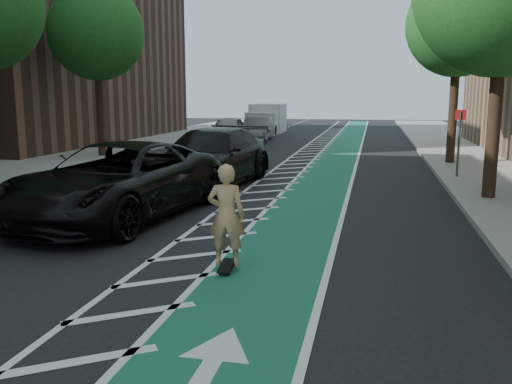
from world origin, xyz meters
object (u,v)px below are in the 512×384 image
(suv_far, at_px, (211,157))
(barrel_a, at_px, (118,170))
(suv_near, at_px, (118,181))
(skateboarder, at_px, (226,215))

(suv_far, distance_m, barrel_a, 3.27)
(barrel_a, bearing_deg, suv_far, 3.99)
(suv_near, relative_size, barrel_a, 6.78)
(suv_far, bearing_deg, skateboarder, -65.60)
(suv_near, xyz_separation_m, suv_far, (0.77, 5.19, 0.02))
(suv_near, height_order, suv_far, suv_far)
(skateboarder, xyz_separation_m, barrel_a, (-6.10, 8.30, -0.51))
(skateboarder, height_order, suv_far, suv_far)
(suv_near, distance_m, barrel_a, 5.56)
(skateboarder, relative_size, suv_far, 0.27)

